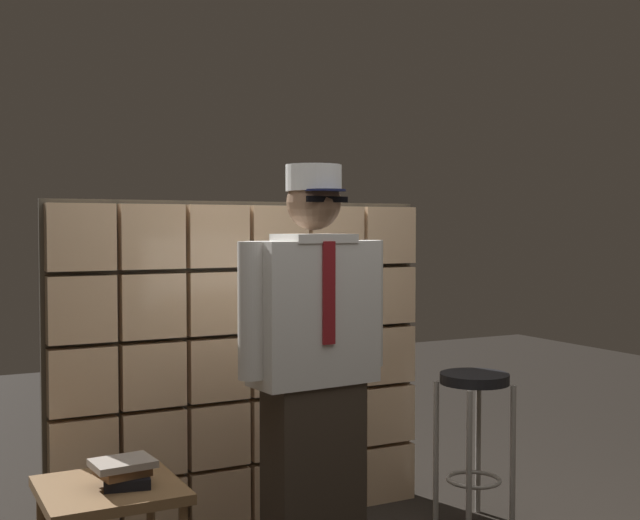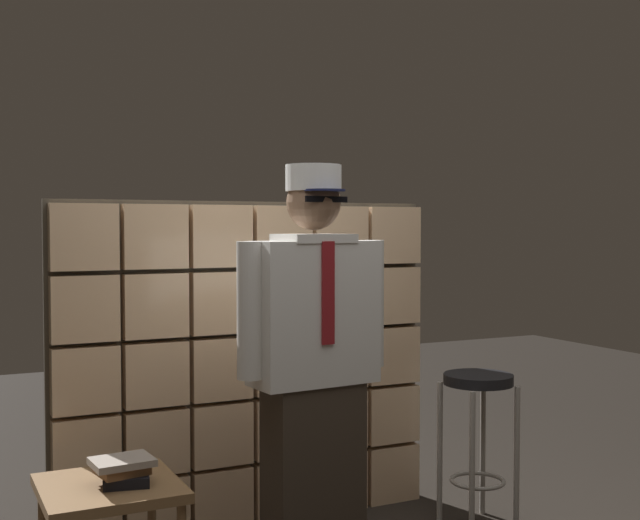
{
  "view_description": "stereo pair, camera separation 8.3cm",
  "coord_description": "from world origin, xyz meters",
  "px_view_note": "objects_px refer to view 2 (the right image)",
  "views": [
    {
      "loc": [
        -1.52,
        -2.56,
        1.48
      ],
      "look_at": [
        0.03,
        0.42,
        1.34
      ],
      "focal_mm": 45.73,
      "sensor_mm": 36.0,
      "label": 1
    },
    {
      "loc": [
        -1.45,
        -2.59,
        1.48
      ],
      "look_at": [
        0.03,
        0.42,
        1.34
      ],
      "focal_mm": 45.73,
      "sensor_mm": 36.0,
      "label": 2
    }
  ],
  "objects_px": {
    "coffee_mug": "(130,467)",
    "book_stack": "(124,470)",
    "standing_person": "(314,366)",
    "side_table": "(110,499)",
    "bar_stool": "(478,413)"
  },
  "relations": [
    {
      "from": "standing_person",
      "to": "coffee_mug",
      "type": "height_order",
      "value": "standing_person"
    },
    {
      "from": "side_table",
      "to": "book_stack",
      "type": "bearing_deg",
      "value": -36.08
    },
    {
      "from": "side_table",
      "to": "coffee_mug",
      "type": "xyz_separation_m",
      "value": [
        0.08,
        0.01,
        0.11
      ]
    },
    {
      "from": "side_table",
      "to": "coffee_mug",
      "type": "height_order",
      "value": "coffee_mug"
    },
    {
      "from": "standing_person",
      "to": "side_table",
      "type": "height_order",
      "value": "standing_person"
    },
    {
      "from": "side_table",
      "to": "standing_person",
      "type": "bearing_deg",
      "value": -9.77
    },
    {
      "from": "bar_stool",
      "to": "book_stack",
      "type": "relative_size",
      "value": 3.15
    },
    {
      "from": "standing_person",
      "to": "book_stack",
      "type": "relative_size",
      "value": 7.22
    },
    {
      "from": "bar_stool",
      "to": "coffee_mug",
      "type": "height_order",
      "value": "bar_stool"
    },
    {
      "from": "standing_person",
      "to": "side_table",
      "type": "bearing_deg",
      "value": 165.15
    },
    {
      "from": "side_table",
      "to": "book_stack",
      "type": "height_order",
      "value": "book_stack"
    },
    {
      "from": "coffee_mug",
      "to": "book_stack",
      "type": "bearing_deg",
      "value": -125.24
    },
    {
      "from": "standing_person",
      "to": "bar_stool",
      "type": "bearing_deg",
      "value": 6.78
    },
    {
      "from": "standing_person",
      "to": "book_stack",
      "type": "xyz_separation_m",
      "value": [
        -0.76,
        0.1,
        -0.36
      ]
    },
    {
      "from": "bar_stool",
      "to": "book_stack",
      "type": "distance_m",
      "value": 1.76
    }
  ]
}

